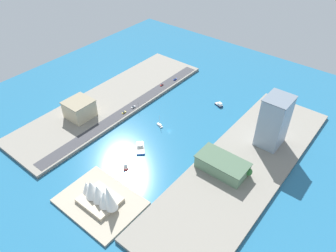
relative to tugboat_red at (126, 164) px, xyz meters
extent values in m
plane|color=#23668E|center=(-0.08, -61.66, -1.62)|extent=(440.00, 440.00, 0.00)
cube|color=gray|center=(-81.98, -61.66, -0.03)|extent=(70.00, 240.00, 3.19)
cube|color=gray|center=(81.83, -61.66, -0.03)|extent=(70.00, 240.00, 3.19)
cube|color=#A89E89|center=(-13.23, 41.82, -0.62)|extent=(63.51, 47.98, 2.00)
cube|color=#38383D|center=(55.25, -61.66, 1.64)|extent=(12.88, 228.00, 0.15)
cube|color=red|center=(0.07, -0.07, -0.65)|extent=(12.13, 12.26, 1.94)
cone|color=red|center=(5.05, -5.15, -0.65)|extent=(2.46, 2.46, 1.74)
cube|color=white|center=(-0.80, 0.82, 1.62)|extent=(5.95, 5.98, 2.60)
cube|color=beige|center=(0.07, -0.07, 0.37)|extent=(11.64, 11.77, 0.10)
cube|color=#1E284C|center=(-15.24, -130.63, -0.82)|extent=(10.10, 7.03, 1.60)
cone|color=#1E284C|center=(-10.45, -132.14, -0.82)|extent=(1.81, 1.81, 1.44)
cube|color=white|center=(-16.64, -130.18, 1.28)|extent=(5.44, 4.70, 2.60)
cube|color=beige|center=(-15.24, -130.63, 0.03)|extent=(9.69, 6.75, 0.10)
cube|color=white|center=(12.62, -61.87, -1.01)|extent=(8.63, 4.99, 1.21)
cone|color=white|center=(16.85, -63.27, -1.01)|extent=(1.38, 1.38, 1.09)
cube|color=white|center=(11.87, -61.63, 0.12)|extent=(3.63, 3.01, 1.04)
cube|color=beige|center=(12.62, -61.87, -0.35)|extent=(8.28, 4.80, 0.10)
cylinder|color=silver|center=(13.01, -62.00, 5.36)|extent=(0.24, 0.24, 11.53)
cube|color=blue|center=(4.48, -23.79, -0.86)|extent=(17.75, 17.70, 1.52)
cone|color=blue|center=(-1.92, -17.43, -0.86)|extent=(1.94, 1.94, 1.37)
cube|color=white|center=(6.68, -25.97, 1.34)|extent=(8.46, 8.46, 2.87)
cube|color=beige|center=(4.48, -23.79, -0.05)|extent=(17.04, 16.99, 0.10)
cube|color=slate|center=(-70.33, -45.53, 7.23)|extent=(42.10, 22.30, 11.32)
cube|color=#47624A|center=(-70.33, -45.53, 13.29)|extent=(43.78, 23.19, 0.80)
cube|color=#8C9EB2|center=(-86.31, -104.11, 26.19)|extent=(21.29, 24.95, 49.25)
cube|color=slate|center=(-86.31, -104.11, 51.22)|extent=(22.14, 25.95, 0.80)
cube|color=#C6B793|center=(84.64, -19.76, 10.48)|extent=(24.55, 25.42, 17.83)
cube|color=gray|center=(84.64, -19.76, 19.80)|extent=(25.53, 26.43, 0.80)
cylinder|color=black|center=(54.30, -53.48, 2.04)|extent=(0.26, 0.64, 0.64)
cylinder|color=black|center=(52.59, -53.45, 2.04)|extent=(0.26, 0.64, 0.64)
cylinder|color=black|center=(54.36, -50.22, 2.04)|extent=(0.26, 0.64, 0.64)
cylinder|color=black|center=(52.65, -50.19, 2.04)|extent=(0.26, 0.64, 0.64)
cube|color=yellow|center=(53.47, -51.84, 2.30)|extent=(1.99, 4.69, 0.72)
cube|color=#262D38|center=(53.48, -51.60, 2.89)|extent=(1.72, 2.64, 0.47)
cylinder|color=black|center=(54.20, -141.43, 2.04)|extent=(0.28, 0.65, 0.64)
cylinder|color=black|center=(52.49, -141.51, 2.04)|extent=(0.28, 0.65, 0.64)
cylinder|color=black|center=(54.03, -138.13, 2.04)|extent=(0.28, 0.65, 0.64)
cylinder|color=black|center=(52.33, -138.21, 2.04)|extent=(0.28, 0.65, 0.64)
cube|color=blue|center=(53.26, -139.82, 2.35)|extent=(2.14, 4.81, 0.83)
cube|color=#262D38|center=(53.25, -139.59, 3.08)|extent=(1.80, 2.72, 0.63)
cylinder|color=black|center=(56.86, -117.90, 2.04)|extent=(0.27, 0.65, 0.64)
cylinder|color=black|center=(58.46, -117.94, 2.04)|extent=(0.27, 0.65, 0.64)
cylinder|color=black|center=(56.77, -121.02, 2.04)|extent=(0.27, 0.65, 0.64)
cylinder|color=black|center=(58.37, -121.06, 2.04)|extent=(0.27, 0.65, 0.64)
cube|color=red|center=(57.62, -119.48, 2.36)|extent=(1.92, 4.51, 0.84)
cube|color=#262D38|center=(57.61, -119.70, 3.01)|extent=(1.65, 2.54, 0.46)
cylinder|color=black|center=(53.28, -66.92, 2.04)|extent=(0.26, 0.64, 0.64)
cylinder|color=black|center=(51.54, -66.89, 2.04)|extent=(0.26, 0.64, 0.64)
cylinder|color=black|center=(53.33, -63.51, 2.04)|extent=(0.26, 0.64, 0.64)
cylinder|color=black|center=(51.59, -63.48, 2.04)|extent=(0.26, 0.64, 0.64)
cube|color=white|center=(52.43, -65.20, 2.36)|extent=(2.02, 4.90, 0.84)
cube|color=#262D38|center=(52.44, -64.96, 3.06)|extent=(1.75, 2.75, 0.55)
cylinder|color=black|center=(47.93, -68.16, 4.32)|extent=(0.18, 0.18, 5.50)
cube|color=black|center=(47.93, -68.16, 7.57)|extent=(0.36, 0.36, 1.00)
sphere|color=red|center=(47.93, -68.16, 7.92)|extent=(0.24, 0.24, 0.24)
sphere|color=yellow|center=(47.93, -68.16, 7.57)|extent=(0.24, 0.24, 0.24)
sphere|color=green|center=(47.93, -68.16, 7.22)|extent=(0.24, 0.24, 0.24)
cube|color=#BCAD93|center=(-13.23, 41.82, 1.88)|extent=(29.98, 25.16, 3.00)
cone|color=white|center=(-25.84, 41.82, 14.25)|extent=(12.64, 9.32, 22.93)
cone|color=white|center=(-20.76, 41.82, 9.89)|extent=(13.79, 12.24, 14.46)
cone|color=white|center=(-13.23, 41.82, 10.43)|extent=(13.52, 11.76, 15.53)
cone|color=white|center=(-5.69, 41.82, 10.04)|extent=(15.67, 13.78, 15.30)
cone|color=white|center=(0.24, 41.82, 7.71)|extent=(11.11, 9.88, 10.09)
cylinder|color=brown|center=(-91.53, -52.32, 3.36)|extent=(0.50, 0.50, 3.59)
sphere|color=#2D7233|center=(-91.53, -52.32, 7.72)|extent=(6.40, 6.40, 6.40)
cylinder|color=brown|center=(-88.15, -45.26, 3.11)|extent=(0.50, 0.50, 3.09)
sphere|color=#2D7233|center=(-88.15, -45.26, 6.42)|extent=(4.40, 4.40, 4.40)
camera|label=1|loc=(-155.13, 133.49, 204.15)|focal=34.52mm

